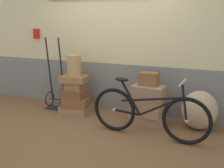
{
  "coord_description": "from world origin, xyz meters",
  "views": [
    {
      "loc": [
        1.75,
        -3.7,
        1.7
      ],
      "look_at": [
        0.13,
        0.24,
        0.65
      ],
      "focal_mm": 41.74,
      "sensor_mm": 36.0,
      "label": 1
    }
  ],
  "objects_px": {
    "suitcase_1": "(77,102)",
    "suitcase_5": "(147,118)",
    "suitcase_2": "(75,93)",
    "wicker_basket": "(74,65)",
    "luggage_trolley": "(56,91)",
    "suitcase_9": "(149,79)",
    "suitcase_6": "(146,111)",
    "suitcase_3": "(75,86)",
    "suitcase_7": "(147,102)",
    "suitcase_0": "(76,109)",
    "suitcase_8": "(148,92)",
    "suitcase_4": "(74,79)",
    "burlap_sack": "(199,110)",
    "bicycle": "(148,114)"
  },
  "relations": [
    {
      "from": "suitcase_1",
      "to": "suitcase_5",
      "type": "relative_size",
      "value": 0.8
    },
    {
      "from": "suitcase_2",
      "to": "wicker_basket",
      "type": "bearing_deg",
      "value": 82.19
    },
    {
      "from": "luggage_trolley",
      "to": "suitcase_9",
      "type": "bearing_deg",
      "value": -3.51
    },
    {
      "from": "suitcase_6",
      "to": "wicker_basket",
      "type": "xyz_separation_m",
      "value": [
        -1.37,
        0.03,
        0.67
      ]
    },
    {
      "from": "suitcase_3",
      "to": "suitcase_7",
      "type": "relative_size",
      "value": 0.64
    },
    {
      "from": "suitcase_0",
      "to": "suitcase_8",
      "type": "xyz_separation_m",
      "value": [
        1.39,
        -0.05,
        0.49
      ]
    },
    {
      "from": "suitcase_4",
      "to": "suitcase_5",
      "type": "bearing_deg",
      "value": -5.1
    },
    {
      "from": "suitcase_4",
      "to": "suitcase_7",
      "type": "distance_m",
      "value": 1.41
    },
    {
      "from": "suitcase_2",
      "to": "burlap_sack",
      "type": "bearing_deg",
      "value": 7.01
    },
    {
      "from": "suitcase_5",
      "to": "luggage_trolley",
      "type": "height_order",
      "value": "luggage_trolley"
    },
    {
      "from": "suitcase_3",
      "to": "suitcase_6",
      "type": "height_order",
      "value": "suitcase_3"
    },
    {
      "from": "suitcase_4",
      "to": "burlap_sack",
      "type": "height_order",
      "value": "suitcase_4"
    },
    {
      "from": "suitcase_3",
      "to": "wicker_basket",
      "type": "height_order",
      "value": "wicker_basket"
    },
    {
      "from": "suitcase_1",
      "to": "suitcase_6",
      "type": "height_order",
      "value": "same"
    },
    {
      "from": "suitcase_4",
      "to": "burlap_sack",
      "type": "relative_size",
      "value": 0.74
    },
    {
      "from": "suitcase_0",
      "to": "suitcase_4",
      "type": "relative_size",
      "value": 1.15
    },
    {
      "from": "suitcase_0",
      "to": "suitcase_1",
      "type": "distance_m",
      "value": 0.16
    },
    {
      "from": "suitcase_0",
      "to": "bicycle",
      "type": "xyz_separation_m",
      "value": [
        1.52,
        -0.54,
        0.3
      ]
    },
    {
      "from": "suitcase_1",
      "to": "wicker_basket",
      "type": "height_order",
      "value": "wicker_basket"
    },
    {
      "from": "suitcase_2",
      "to": "luggage_trolley",
      "type": "distance_m",
      "value": 0.53
    },
    {
      "from": "suitcase_8",
      "to": "burlap_sack",
      "type": "height_order",
      "value": "suitcase_8"
    },
    {
      "from": "luggage_trolley",
      "to": "bicycle",
      "type": "distance_m",
      "value": 2.14
    },
    {
      "from": "suitcase_5",
      "to": "suitcase_8",
      "type": "bearing_deg",
      "value": -76.1
    },
    {
      "from": "suitcase_2",
      "to": "suitcase_4",
      "type": "height_order",
      "value": "suitcase_4"
    },
    {
      "from": "suitcase_5",
      "to": "suitcase_8",
      "type": "distance_m",
      "value": 0.48
    },
    {
      "from": "suitcase_1",
      "to": "suitcase_3",
      "type": "xyz_separation_m",
      "value": [
        -0.03,
        0.0,
        0.31
      ]
    },
    {
      "from": "suitcase_2",
      "to": "wicker_basket",
      "type": "xyz_separation_m",
      "value": [
        0.0,
        0.01,
        0.52
      ]
    },
    {
      "from": "suitcase_4",
      "to": "suitcase_6",
      "type": "distance_m",
      "value": 1.43
    },
    {
      "from": "suitcase_7",
      "to": "suitcase_9",
      "type": "bearing_deg",
      "value": 74.92
    },
    {
      "from": "suitcase_1",
      "to": "luggage_trolley",
      "type": "height_order",
      "value": "luggage_trolley"
    },
    {
      "from": "suitcase_5",
      "to": "suitcase_6",
      "type": "relative_size",
      "value": 1.12
    },
    {
      "from": "suitcase_2",
      "to": "suitcase_8",
      "type": "bearing_deg",
      "value": 4.22
    },
    {
      "from": "suitcase_2",
      "to": "burlap_sack",
      "type": "distance_m",
      "value": 2.21
    },
    {
      "from": "suitcase_7",
      "to": "bicycle",
      "type": "distance_m",
      "value": 0.51
    },
    {
      "from": "suitcase_7",
      "to": "wicker_basket",
      "type": "relative_size",
      "value": 1.35
    },
    {
      "from": "luggage_trolley",
      "to": "burlap_sack",
      "type": "height_order",
      "value": "luggage_trolley"
    },
    {
      "from": "burlap_sack",
      "to": "suitcase_6",
      "type": "bearing_deg",
      "value": -172.66
    },
    {
      "from": "suitcase_4",
      "to": "burlap_sack",
      "type": "distance_m",
      "value": 2.23
    },
    {
      "from": "suitcase_7",
      "to": "wicker_basket",
      "type": "distance_m",
      "value": 1.47
    },
    {
      "from": "suitcase_3",
      "to": "burlap_sack",
      "type": "bearing_deg",
      "value": 2.46
    },
    {
      "from": "suitcase_1",
      "to": "burlap_sack",
      "type": "relative_size",
      "value": 0.75
    },
    {
      "from": "suitcase_0",
      "to": "suitcase_1",
      "type": "xyz_separation_m",
      "value": [
        0.04,
        -0.05,
        0.15
      ]
    },
    {
      "from": "suitcase_0",
      "to": "burlap_sack",
      "type": "distance_m",
      "value": 2.22
    },
    {
      "from": "suitcase_9",
      "to": "bicycle",
      "type": "height_order",
      "value": "bicycle"
    },
    {
      "from": "suitcase_6",
      "to": "bicycle",
      "type": "relative_size",
      "value": 0.29
    },
    {
      "from": "suitcase_1",
      "to": "suitcase_2",
      "type": "relative_size",
      "value": 1.02
    },
    {
      "from": "suitcase_2",
      "to": "luggage_trolley",
      "type": "bearing_deg",
      "value": 169.2
    },
    {
      "from": "suitcase_4",
      "to": "suitcase_8",
      "type": "height_order",
      "value": "suitcase_4"
    },
    {
      "from": "suitcase_4",
      "to": "wicker_basket",
      "type": "height_order",
      "value": "wicker_basket"
    },
    {
      "from": "bicycle",
      "to": "suitcase_9",
      "type": "bearing_deg",
      "value": 104.55
    }
  ]
}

